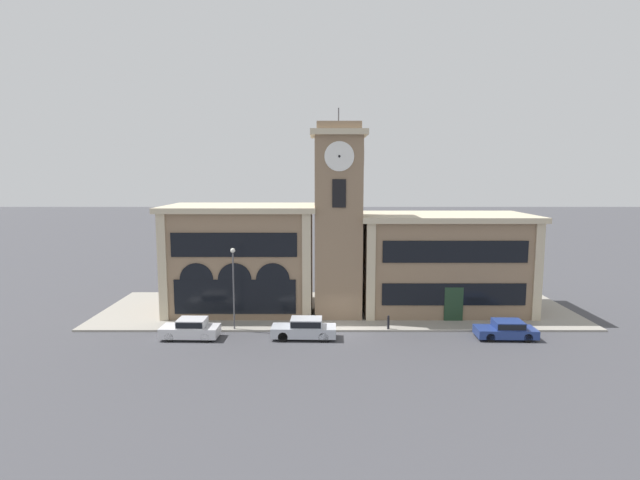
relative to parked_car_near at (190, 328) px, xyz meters
The scene contains 11 objects.
ground_plane 10.96m from the parked_car_near, ahead, with size 300.00×300.00×0.00m, color #424247.
sidewalk_kerb 13.26m from the parked_car_near, 35.15° to the left, with size 40.45×12.26×0.15m.
clock_tower 14.33m from the parked_car_near, 28.76° to the left, with size 4.51×4.51×17.09m.
town_hall_left_wing 9.13m from the parked_car_near, 72.04° to the left, with size 12.86×8.40×9.19m.
town_hall_right_wing 21.82m from the parked_car_near, 21.45° to the left, with size 14.72×8.40×8.43m.
parked_car_near is the anchor object (origin of this frame).
parked_car_mid 8.24m from the parked_car_near, ahead, with size 4.70×1.86×1.51m.
parked_car_far 22.83m from the parked_car_near, ahead, with size 4.30×1.95×1.33m.
street_lamp 4.80m from the parked_car_near, 32.54° to the left, with size 0.36×0.36×6.21m.
bollard 14.64m from the parked_car_near, ahead, with size 0.18×0.18×1.06m.
fire_hydrant 8.82m from the parked_car_near, 12.71° to the left, with size 0.22×0.22×0.87m.
Camera 1 is at (-1.49, -36.38, 11.74)m, focal length 28.00 mm.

